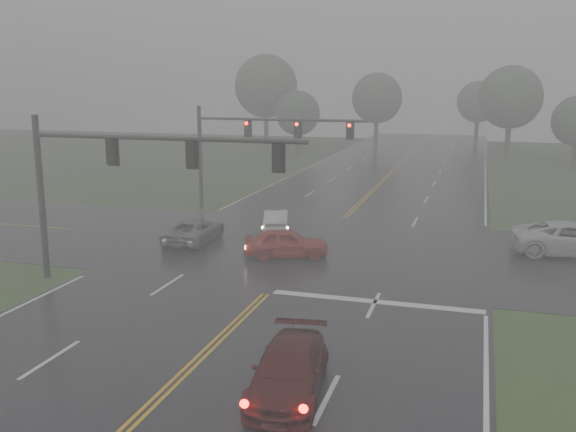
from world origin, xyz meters
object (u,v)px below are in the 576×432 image
(signal_gantry_near, at_px, (114,169))
(sedan_red, at_px, (286,257))
(sedan_silver, at_px, (277,231))
(signal_gantry_far, at_px, (249,139))
(car_grey, at_px, (195,242))
(sedan_maroon, at_px, (289,393))
(pickup_white, at_px, (573,255))

(signal_gantry_near, bearing_deg, sedan_red, 48.74)
(sedan_silver, bearing_deg, signal_gantry_far, -70.07)
(car_grey, height_order, signal_gantry_near, signal_gantry_near)
(car_grey, bearing_deg, signal_gantry_far, -91.91)
(sedan_maroon, height_order, car_grey, sedan_maroon)
(sedan_maroon, relative_size, sedan_red, 1.12)
(sedan_maroon, distance_m, sedan_red, 14.42)
(signal_gantry_near, bearing_deg, sedan_maroon, -36.83)
(sedan_maroon, relative_size, pickup_white, 0.79)
(sedan_maroon, height_order, signal_gantry_far, signal_gantry_far)
(car_grey, xyz_separation_m, signal_gantry_near, (0.10, -7.80, 5.08))
(pickup_white, height_order, signal_gantry_near, signal_gantry_near)
(pickup_white, xyz_separation_m, signal_gantry_far, (-19.65, 5.84, 4.94))
(car_grey, bearing_deg, signal_gantry_near, 88.32)
(signal_gantry_far, bearing_deg, sedan_red, -60.94)
(sedan_maroon, height_order, pickup_white, pickup_white)
(sedan_red, bearing_deg, sedan_silver, 5.11)
(car_grey, distance_m, signal_gantry_far, 10.24)
(signal_gantry_near, bearing_deg, pickup_white, 29.28)
(sedan_maroon, relative_size, signal_gantry_near, 0.39)
(car_grey, relative_size, signal_gantry_near, 0.39)
(sedan_silver, bearing_deg, sedan_maroon, 93.63)
(signal_gantry_near, height_order, signal_gantry_far, signal_gantry_near)
(signal_gantry_near, bearing_deg, sedan_silver, 73.84)
(signal_gantry_far, bearing_deg, sedan_silver, -54.93)
(sedan_silver, height_order, signal_gantry_near, signal_gantry_near)
(sedan_silver, xyz_separation_m, car_grey, (-3.49, -3.89, 0.00))
(sedan_silver, distance_m, signal_gantry_far, 7.93)
(sedan_red, distance_m, pickup_white, 14.61)
(sedan_maroon, bearing_deg, signal_gantry_near, 136.11)
(sedan_maroon, height_order, signal_gantry_near, signal_gantry_near)
(sedan_maroon, xyz_separation_m, signal_gantry_near, (-9.87, 7.39, 5.08))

